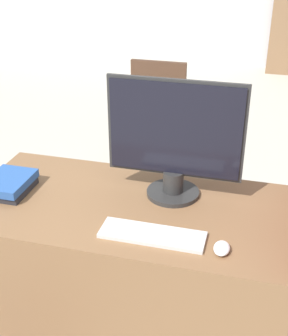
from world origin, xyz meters
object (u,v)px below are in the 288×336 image
Objects in this scene: monitor at (175,140)px; keyboard at (152,235)px; far_chair at (154,116)px; book_stack at (9,184)px; mouse at (222,248)px.

monitor is 0.43m from keyboard.
keyboard is at bearing -21.89° from far_chair.
book_stack is at bearing -43.98° from far_chair.
monitor is at bearing 88.12° from keyboard.
monitor is 6.56× the size of mouse.
keyboard is 1.73× the size of book_stack.
far_chair is (-0.47, 1.57, -0.52)m from monitor.
keyboard is 0.74m from book_stack.
monitor is 2.48× the size of book_stack.
mouse is 0.10× the size of far_chair.
book_stack is 0.26× the size of far_chair.
keyboard is 0.27m from mouse.
far_chair is at bearing 103.58° from keyboard.
book_stack reaches higher than mouse.
book_stack is at bearing -167.28° from monitor.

